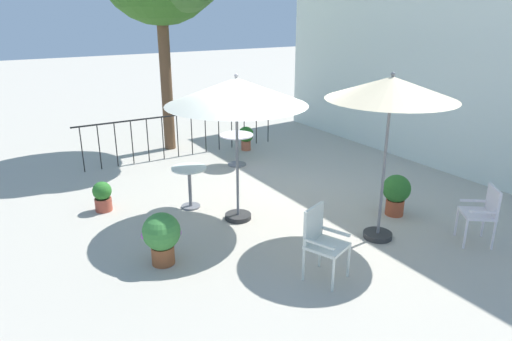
% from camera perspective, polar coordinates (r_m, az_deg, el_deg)
% --- Properties ---
extents(ground_plane, '(60.00, 60.00, 0.00)m').
position_cam_1_polar(ground_plane, '(8.29, 1.22, -4.53)').
color(ground_plane, '#B7AE9E').
extents(villa_facade, '(10.47, 0.30, 5.32)m').
position_cam_1_polar(villa_facade, '(10.69, 22.75, 14.15)').
color(villa_facade, white).
rests_on(villa_facade, ground).
extents(terrace_railing, '(0.03, 5.07, 1.01)m').
position_cam_1_polar(terrace_railing, '(11.16, -8.79, 5.22)').
color(terrace_railing, black).
rests_on(terrace_railing, ground).
extents(patio_umbrella_0, '(1.84, 1.84, 2.52)m').
position_cam_1_polar(patio_umbrella_0, '(6.79, 16.28, 9.39)').
color(patio_umbrella_0, '#2D2D2D').
rests_on(patio_umbrella_0, ground).
extents(patio_umbrella_1, '(2.23, 2.23, 2.41)m').
position_cam_1_polar(patio_umbrella_1, '(7.23, -2.42, 9.52)').
color(patio_umbrella_1, '#2D2D2D').
rests_on(patio_umbrella_1, ground).
extents(cafe_table_0, '(0.61, 0.61, 0.75)m').
position_cam_1_polar(cafe_table_0, '(8.19, -8.15, -1.19)').
color(cafe_table_0, silver).
rests_on(cafe_table_0, ground).
extents(cafe_table_1, '(0.75, 0.75, 0.71)m').
position_cam_1_polar(cafe_table_1, '(10.36, -2.39, 3.29)').
color(cafe_table_1, white).
rests_on(cafe_table_1, ground).
extents(patio_chair_0, '(0.60, 0.60, 0.97)m').
position_cam_1_polar(patio_chair_0, '(6.08, 8.02, -8.22)').
color(patio_chair_0, silver).
rests_on(patio_chair_0, ground).
extents(patio_chair_1, '(0.62, 0.62, 0.89)m').
position_cam_1_polar(patio_chair_1, '(7.65, 26.06, -4.41)').
color(patio_chair_1, white).
rests_on(patio_chair_1, ground).
extents(potted_plant_0, '(0.52, 0.55, 0.75)m').
position_cam_1_polar(potted_plant_0, '(6.50, -11.50, -7.79)').
color(potted_plant_0, brown).
rests_on(potted_plant_0, ground).
extents(potted_plant_1, '(0.38, 0.38, 0.59)m').
position_cam_1_polar(potted_plant_1, '(11.54, -1.24, 4.19)').
color(potted_plant_1, '#AD5C40').
rests_on(potted_plant_1, ground).
extents(potted_plant_2, '(0.33, 0.33, 0.53)m').
position_cam_1_polar(potted_plant_2, '(8.49, -18.31, -2.96)').
color(potted_plant_2, '#AB4A37').
rests_on(potted_plant_2, ground).
extents(potted_plant_3, '(0.47, 0.47, 0.71)m').
position_cam_1_polar(potted_plant_3, '(8.20, 16.82, -2.57)').
color(potted_plant_3, '#A7492C').
rests_on(potted_plant_3, ground).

